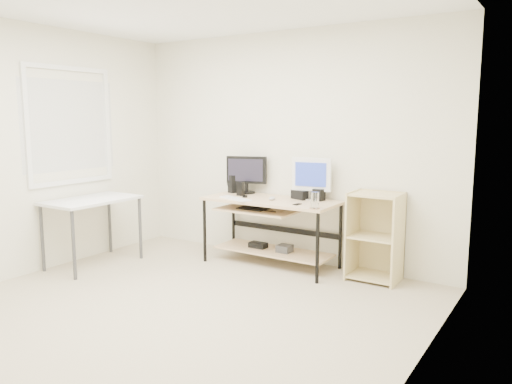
{
  "coord_description": "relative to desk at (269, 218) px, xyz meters",
  "views": [
    {
      "loc": [
        2.78,
        -3.0,
        1.65
      ],
      "look_at": [
        0.03,
        1.3,
        0.88
      ],
      "focal_mm": 35.0,
      "sensor_mm": 36.0,
      "label": 1
    }
  ],
  "objects": [
    {
      "name": "speaker_left",
      "position": [
        -0.6,
        0.15,
        0.32
      ],
      "size": [
        0.14,
        0.14,
        0.21
      ],
      "rotation": [
        0.0,
        0.0,
        -0.42
      ],
      "color": "black",
      "rests_on": "desk"
    },
    {
      "name": "volume_puck",
      "position": [
        -0.28,
        -0.07,
        0.22
      ],
      "size": [
        0.07,
        0.07,
        0.02
      ],
      "primitive_type": "cylinder",
      "rotation": [
        0.0,
        0.0,
        -0.34
      ],
      "color": "black",
      "rests_on": "desk"
    },
    {
      "name": "center_speaker",
      "position": [
        0.3,
        0.16,
        0.26
      ],
      "size": [
        0.22,
        0.15,
        0.1
      ],
      "primitive_type": "cube",
      "rotation": [
        0.0,
        0.0,
        -0.36
      ],
      "color": "black",
      "rests_on": "desk"
    },
    {
      "name": "white_imac",
      "position": [
        0.42,
        0.19,
        0.48
      ],
      "size": [
        0.43,
        0.14,
        0.46
      ],
      "rotation": [
        0.0,
        0.0,
        0.17
      ],
      "color": "silver",
      "rests_on": "desk"
    },
    {
      "name": "room",
      "position": [
        -0.11,
        -1.62,
        0.78
      ],
      "size": [
        4.01,
        4.01,
        2.62
      ],
      "color": "#BFB093",
      "rests_on": "ground"
    },
    {
      "name": "drinking_glass",
      "position": [
        0.69,
        -0.27,
        0.3
      ],
      "size": [
        0.09,
        0.09,
        0.16
      ],
      "primitive_type": "cylinder",
      "rotation": [
        0.0,
        0.0,
        -0.16
      ],
      "color": "white",
      "rests_on": "coaster"
    },
    {
      "name": "mouse",
      "position": [
        0.07,
        -0.05,
        0.23
      ],
      "size": [
        0.09,
        0.12,
        0.04
      ],
      "primitive_type": "ellipsoid",
      "rotation": [
        0.0,
        0.0,
        0.19
      ],
      "color": "#B9B9BE",
      "rests_on": "desk"
    },
    {
      "name": "smartphone",
      "position": [
        0.44,
        -0.16,
        0.22
      ],
      "size": [
        0.06,
        0.1,
        0.01
      ],
      "primitive_type": "cube",
      "rotation": [
        0.0,
        0.0,
        -0.12
      ],
      "color": "black",
      "rests_on": "desk"
    },
    {
      "name": "side_table",
      "position": [
        -1.65,
        -1.06,
        0.13
      ],
      "size": [
        0.6,
        1.0,
        0.75
      ],
      "color": "white",
      "rests_on": "ground"
    },
    {
      "name": "keyboard",
      "position": [
        -0.29,
        -0.23,
        0.22
      ],
      "size": [
        0.45,
        0.25,
        0.02
      ],
      "primitive_type": "cube",
      "rotation": [
        0.0,
        0.0,
        -0.31
      ],
      "color": "white",
      "rests_on": "desk"
    },
    {
      "name": "audio_controller",
      "position": [
        -0.39,
        0.01,
        0.29
      ],
      "size": [
        0.09,
        0.06,
        0.16
      ],
      "primitive_type": "cube",
      "rotation": [
        0.0,
        0.0,
        -0.11
      ],
      "color": "black",
      "rests_on": "desk"
    },
    {
      "name": "desk",
      "position": [
        0.0,
        0.0,
        0.0
      ],
      "size": [
        1.5,
        0.65,
        0.75
      ],
      "color": "#DBBA8B",
      "rests_on": "ground"
    },
    {
      "name": "speaker_right",
      "position": [
        0.51,
        0.19,
        0.27
      ],
      "size": [
        0.12,
        0.12,
        0.13
      ],
      "primitive_type": "cube",
      "rotation": [
        0.0,
        0.0,
        -0.15
      ],
      "color": "black",
      "rests_on": "desk"
    },
    {
      "name": "coaster",
      "position": [
        0.69,
        -0.27,
        0.21
      ],
      "size": [
        0.12,
        0.12,
        0.01
      ],
      "primitive_type": "cylinder",
      "rotation": [
        0.0,
        0.0,
        -0.16
      ],
      "color": "#936842",
      "rests_on": "desk"
    },
    {
      "name": "shelf_unit",
      "position": [
        1.18,
        0.16,
        -0.09
      ],
      "size": [
        0.5,
        0.4,
        0.9
      ],
      "color": "beige",
      "rests_on": "ground"
    },
    {
      "name": "black_monitor",
      "position": [
        -0.43,
        0.2,
        0.46
      ],
      "size": [
        0.47,
        0.2,
        0.44
      ],
      "rotation": [
        0.0,
        0.0,
        0.32
      ],
      "color": "black",
      "rests_on": "desk"
    }
  ]
}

